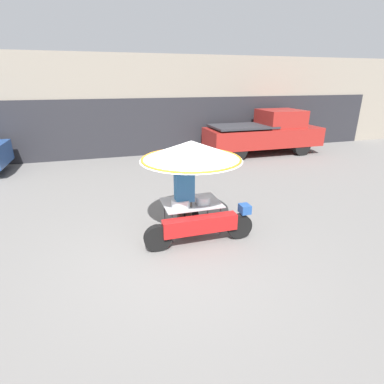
# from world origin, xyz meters

# --- Properties ---
(ground_plane) EXTENTS (36.00, 36.00, 0.00)m
(ground_plane) POSITION_xyz_m (0.00, 0.00, 0.00)
(ground_plane) COLOR slate
(shopfront_building) EXTENTS (28.00, 2.06, 4.11)m
(shopfront_building) POSITION_xyz_m (0.00, 9.08, 2.04)
(shopfront_building) COLOR gray
(shopfront_building) RESTS_ON ground
(vendor_motorcycle_cart) EXTENTS (2.24, 2.08, 1.98)m
(vendor_motorcycle_cart) POSITION_xyz_m (0.44, 0.68, 1.58)
(vendor_motorcycle_cart) COLOR black
(vendor_motorcycle_cart) RESTS_ON ground
(vendor_person) EXTENTS (0.38, 0.22, 1.61)m
(vendor_person) POSITION_xyz_m (0.23, 0.54, 0.90)
(vendor_person) COLOR #4C473D
(vendor_person) RESTS_ON ground
(pickup_truck) EXTENTS (5.06, 1.81, 1.89)m
(pickup_truck) POSITION_xyz_m (5.69, 6.83, 0.92)
(pickup_truck) COLOR black
(pickup_truck) RESTS_ON ground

